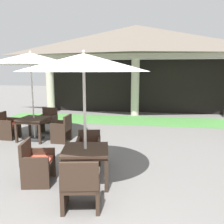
% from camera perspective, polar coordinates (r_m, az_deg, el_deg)
% --- Properties ---
extents(background_pavilion, '(10.17, 2.43, 4.38)m').
position_cam_1_polar(background_pavilion, '(12.20, 5.70, 15.05)').
color(background_pavilion, beige).
rests_on(background_pavilion, ground).
extents(lawn_strip, '(11.97, 2.06, 0.01)m').
position_cam_1_polar(lawn_strip, '(10.96, 4.93, -1.97)').
color(lawn_strip, '#47843D').
rests_on(lawn_strip, ground).
extents(patio_table_mid_right, '(1.06, 1.06, 0.71)m').
position_cam_1_polar(patio_table_mid_right, '(4.91, -6.32, -9.70)').
color(patio_table_mid_right, '#38281E').
rests_on(patio_table_mid_right, ground).
extents(patio_umbrella_mid_right, '(2.50, 2.50, 2.63)m').
position_cam_1_polar(patio_umbrella_mid_right, '(4.63, -6.74, 11.35)').
color(patio_umbrella_mid_right, '#2D2D2D').
rests_on(patio_umbrella_mid_right, ground).
extents(patio_chair_mid_right_north, '(0.65, 0.61, 0.80)m').
position_cam_1_polar(patio_chair_mid_right_north, '(5.90, -5.51, -8.54)').
color(patio_chair_mid_right_north, '#38281E').
rests_on(patio_chair_mid_right_north, ground).
extents(patio_chair_mid_right_south, '(0.70, 0.61, 0.89)m').
position_cam_1_polar(patio_chair_mid_right_south, '(4.09, -7.41, -17.07)').
color(patio_chair_mid_right_south, '#38281E').
rests_on(patio_chair_mid_right_south, ground).
extents(patio_chair_mid_right_west, '(0.66, 0.71, 0.87)m').
position_cam_1_polar(patio_chair_mid_right_west, '(5.16, -17.46, -11.55)').
color(patio_chair_mid_right_west, '#38281E').
rests_on(patio_chair_mid_right_west, ground).
extents(patio_table_far_back, '(0.90, 0.90, 0.74)m').
position_cam_1_polar(patio_table_far_back, '(8.17, -18.04, -2.05)').
color(patio_table_far_back, '#38281E').
rests_on(patio_table_far_back, ground).
extents(patio_umbrella_far_back, '(2.74, 2.74, 2.85)m').
position_cam_1_polar(patio_umbrella_far_back, '(8.02, -18.81, 11.78)').
color(patio_umbrella_far_back, '#2D2D2D').
rests_on(patio_umbrella_far_back, ground).
extents(patio_chair_far_back_north, '(0.61, 0.53, 0.90)m').
position_cam_1_polar(patio_chair_far_back_north, '(9.05, -14.96, -2.14)').
color(patio_chair_far_back_north, '#38281E').
rests_on(patio_chair_far_back_north, ground).
extents(patio_chair_far_back_west, '(0.60, 0.59, 0.88)m').
position_cam_1_polar(patio_chair_far_back_west, '(8.73, -23.54, -3.13)').
color(patio_chair_far_back_west, '#38281E').
rests_on(patio_chair_far_back_west, ground).
extents(patio_chair_far_back_east, '(0.52, 0.60, 0.86)m').
position_cam_1_polar(patio_chair_far_back_east, '(7.80, -11.71, -4.02)').
color(patio_chair_far_back_east, '#38281E').
rests_on(patio_chair_far_back_east, ground).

